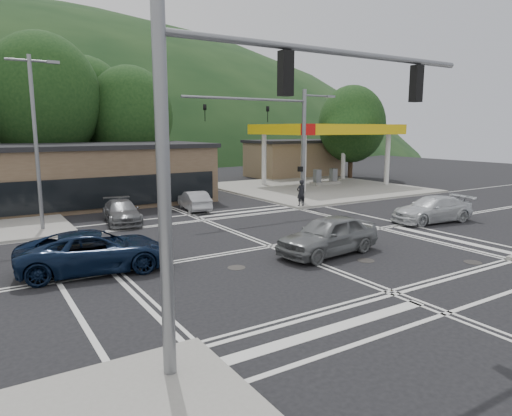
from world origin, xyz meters
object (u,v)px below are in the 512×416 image
car_queue_a (194,200)px  car_northbound (122,212)px  car_grey_center (328,235)px  car_silver_east (432,209)px  pedestrian (301,193)px  car_queue_b (162,189)px  car_blue_west (95,251)px

car_queue_a → car_northbound: size_ratio=0.87×
car_grey_center → car_silver_east: 9.97m
car_northbound → pedestrian: pedestrian is taller
car_queue_a → car_queue_b: size_ratio=0.94×
car_blue_west → car_queue_a: bearing=-31.5°
car_grey_center → car_queue_b: 19.06m
car_silver_east → car_northbound: 17.99m
car_silver_east → car_northbound: car_silver_east is taller
car_queue_a → car_queue_b: car_queue_b is taller
car_grey_center → car_silver_east: car_grey_center is taller
car_silver_east → pedestrian: pedestrian is taller
pedestrian → car_queue_b: bearing=-54.6°
car_grey_center → pedestrian: size_ratio=2.76×
car_blue_west → car_grey_center: size_ratio=1.14×
car_blue_west → car_queue_b: car_blue_west is taller
car_queue_a → car_northbound: 5.57m
car_northbound → car_grey_center: bearing=-56.0°
car_grey_center → car_queue_b: bearing=174.6°
car_queue_a → car_queue_b: bearing=-81.4°
car_silver_east → car_queue_a: size_ratio=1.31×
car_grey_center → car_northbound: (-5.65, 11.38, -0.19)m
car_blue_west → pedestrian: bearing=-56.2°
car_grey_center → car_queue_b: (-0.34, 19.05, -0.13)m
car_northbound → car_queue_b: bearing=62.9°
car_blue_west → car_queue_b: (8.73, 16.18, -0.08)m
car_northbound → car_blue_west: bearing=-104.4°
car_queue_a → car_northbound: (-5.31, -1.67, 0.01)m
car_queue_a → car_queue_b: (0.00, 6.00, 0.06)m
car_blue_west → car_queue_a: size_ratio=1.44×
car_grey_center → car_silver_east: size_ratio=0.97×
car_blue_west → car_northbound: (3.42, 8.50, -0.13)m
car_northbound → car_queue_a: bearing=25.1°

